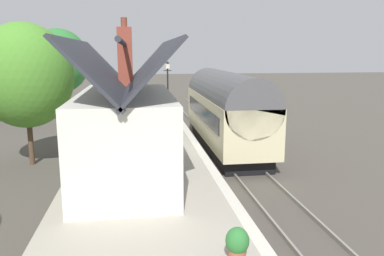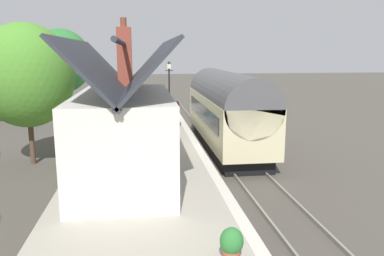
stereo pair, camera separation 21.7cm
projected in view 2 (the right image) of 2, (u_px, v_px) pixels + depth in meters
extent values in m
plane|color=#4C473F|center=(223.00, 167.00, 18.11)|extent=(160.00, 160.00, 0.00)
cube|color=#A39B8C|center=(143.00, 160.00, 17.53)|extent=(32.00, 5.59, 0.94)
cube|color=beige|center=(199.00, 148.00, 17.78)|extent=(32.00, 0.36, 0.02)
cube|color=gray|center=(256.00, 164.00, 18.31)|extent=(52.00, 0.08, 0.14)
cube|color=gray|center=(227.00, 165.00, 18.12)|extent=(52.00, 0.08, 0.14)
cube|color=black|center=(226.00, 142.00, 21.51)|extent=(9.95, 2.29, 0.70)
cube|color=beige|center=(226.00, 116.00, 21.21)|extent=(10.82, 2.70, 2.30)
cylinder|color=#515154|center=(227.00, 96.00, 20.99)|extent=(10.82, 2.65, 2.65)
cube|color=black|center=(202.00, 112.00, 20.98)|extent=(9.19, 0.03, 0.80)
cylinder|color=black|center=(215.00, 131.00, 24.66)|extent=(0.70, 2.16, 0.70)
cylinder|color=black|center=(240.00, 158.00, 18.35)|extent=(0.70, 2.16, 0.70)
cube|color=black|center=(209.00, 98.00, 26.41)|extent=(0.04, 2.16, 0.90)
cylinder|color=#F2EDCC|center=(209.00, 112.00, 26.62)|extent=(0.06, 0.24, 0.24)
cube|color=red|center=(209.00, 118.00, 26.75)|extent=(0.16, 2.56, 0.24)
cube|color=silver|center=(125.00, 135.00, 13.62)|extent=(7.45, 3.20, 3.02)
cube|color=#2D3038|center=(146.00, 68.00, 13.26)|extent=(7.95, 1.85, 1.97)
cube|color=#2D3038|center=(99.00, 68.00, 13.06)|extent=(7.95, 1.85, 1.97)
cylinder|color=#2D3038|center=(122.00, 43.00, 12.99)|extent=(7.95, 0.16, 0.16)
cube|color=brown|center=(125.00, 58.00, 14.89)|extent=(0.56, 0.56, 2.36)
cylinder|color=brown|center=(123.00, 22.00, 14.62)|extent=(0.24, 0.24, 0.36)
cube|color=slate|center=(170.00, 146.00, 13.98)|extent=(0.90, 0.06, 2.10)
cube|color=slate|center=(173.00, 137.00, 12.49)|extent=(0.80, 0.05, 1.10)
cube|color=slate|center=(167.00, 121.00, 15.22)|extent=(0.80, 0.05, 1.10)
cube|color=brown|center=(151.00, 108.00, 27.44)|extent=(1.41, 0.42, 0.06)
cube|color=brown|center=(153.00, 105.00, 27.41)|extent=(1.40, 0.13, 0.40)
cube|color=black|center=(151.00, 113.00, 26.94)|extent=(0.07, 0.36, 0.44)
cube|color=black|center=(151.00, 110.00, 28.03)|extent=(0.07, 0.36, 0.44)
cube|color=brown|center=(155.00, 127.00, 20.51)|extent=(1.42, 0.46, 0.06)
cube|color=brown|center=(158.00, 123.00, 20.48)|extent=(1.40, 0.17, 0.40)
cube|color=black|center=(155.00, 134.00, 20.01)|extent=(0.08, 0.36, 0.44)
cube|color=black|center=(155.00, 129.00, 21.10)|extent=(0.08, 0.36, 0.44)
cube|color=brown|center=(159.00, 120.00, 22.70)|extent=(1.41, 0.43, 0.06)
cube|color=brown|center=(162.00, 116.00, 22.68)|extent=(1.40, 0.13, 0.40)
cube|color=black|center=(159.00, 126.00, 22.20)|extent=(0.07, 0.36, 0.44)
cube|color=black|center=(158.00, 122.00, 23.28)|extent=(0.07, 0.36, 0.44)
cube|color=#9E5138|center=(140.00, 115.00, 25.90)|extent=(0.97, 0.32, 0.39)
ellipsoid|color=#4C8C2D|center=(139.00, 111.00, 25.84)|extent=(0.87, 0.29, 0.29)
cylinder|color=#9E5138|center=(231.00, 255.00, 8.16)|extent=(0.38, 0.38, 0.29)
ellipsoid|color=#2D7233|center=(232.00, 241.00, 8.10)|extent=(0.51, 0.51, 0.60)
cone|color=#DD3F38|center=(232.00, 233.00, 8.06)|extent=(0.09, 0.09, 0.20)
cylinder|color=teal|center=(131.00, 127.00, 21.95)|extent=(0.44, 0.44, 0.42)
ellipsoid|color=#4C8C2D|center=(131.00, 120.00, 21.88)|extent=(0.52, 0.52, 0.43)
cylinder|color=black|center=(149.00, 137.00, 19.40)|extent=(0.32, 0.32, 0.40)
ellipsoid|color=#2D7233|center=(148.00, 131.00, 19.34)|extent=(0.33, 0.33, 0.31)
cone|color=gray|center=(128.00, 110.00, 28.31)|extent=(0.43, 0.43, 0.41)
cylinder|color=gray|center=(128.00, 112.00, 28.34)|extent=(0.24, 0.24, 0.06)
ellipsoid|color=olive|center=(127.00, 105.00, 28.23)|extent=(0.50, 0.50, 0.46)
cone|color=#E95F61|center=(127.00, 103.00, 28.20)|extent=(0.11, 0.11, 0.20)
cube|color=teal|center=(170.00, 115.00, 26.37)|extent=(1.06, 0.32, 0.28)
ellipsoid|color=olive|center=(170.00, 111.00, 26.31)|extent=(0.96, 0.29, 0.29)
cylinder|color=black|center=(169.00, 95.00, 24.39)|extent=(0.10, 0.10, 3.44)
cylinder|color=black|center=(169.00, 71.00, 24.08)|extent=(0.05, 0.50, 0.05)
cube|color=beige|center=(169.00, 66.00, 24.02)|extent=(0.24, 0.24, 0.32)
cone|color=black|center=(169.00, 62.00, 23.98)|extent=(0.32, 0.32, 0.14)
cylinder|color=black|center=(179.00, 119.00, 22.46)|extent=(0.06, 0.06, 1.10)
cylinder|color=black|center=(178.00, 117.00, 23.05)|extent=(0.06, 0.06, 1.10)
cube|color=maroon|center=(178.00, 105.00, 22.61)|extent=(0.90, 0.06, 0.44)
cube|color=black|center=(178.00, 105.00, 22.61)|extent=(0.96, 0.03, 0.50)
cylinder|color=#4C3828|center=(64.00, 105.00, 28.02)|extent=(0.28, 0.28, 3.15)
ellipsoid|color=#2D7233|center=(62.00, 61.00, 27.40)|extent=(3.97, 4.24, 4.57)
cylinder|color=#4C3828|center=(32.00, 138.00, 18.38)|extent=(0.25, 0.25, 2.58)
ellipsoid|color=#4C8C2D|center=(26.00, 76.00, 17.80)|extent=(4.07, 4.41, 4.90)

